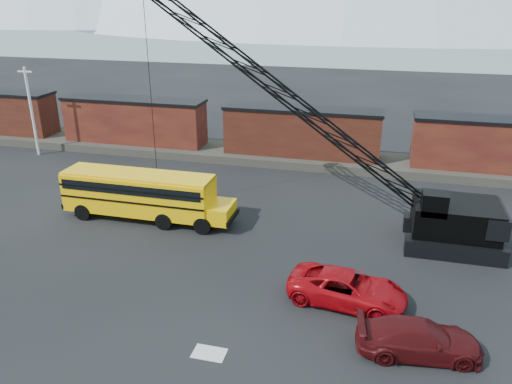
{
  "coord_description": "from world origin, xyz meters",
  "views": [
    {
      "loc": [
        6.62,
        -19.89,
        14.23
      ],
      "look_at": [
        -0.26,
        6.87,
        3.0
      ],
      "focal_mm": 35.0,
      "sensor_mm": 36.0,
      "label": 1
    }
  ],
  "objects_px": {
    "school_bus": "(144,194)",
    "red_pickup": "(347,288)",
    "crawler_crane": "(300,107)",
    "maroon_suv": "(419,339)"
  },
  "relations": [
    {
      "from": "school_bus",
      "to": "red_pickup",
      "type": "relative_size",
      "value": 2.03
    },
    {
      "from": "maroon_suv",
      "to": "school_bus",
      "type": "bearing_deg",
      "value": 53.13
    },
    {
      "from": "crawler_crane",
      "to": "school_bus",
      "type": "bearing_deg",
      "value": -170.9
    },
    {
      "from": "school_bus",
      "to": "crawler_crane",
      "type": "distance_m",
      "value": 11.72
    },
    {
      "from": "red_pickup",
      "to": "crawler_crane",
      "type": "relative_size",
      "value": 0.25
    },
    {
      "from": "school_bus",
      "to": "red_pickup",
      "type": "xyz_separation_m",
      "value": [
        13.84,
        -6.38,
        -1.0
      ]
    },
    {
      "from": "school_bus",
      "to": "red_pickup",
      "type": "distance_m",
      "value": 15.28
    },
    {
      "from": "red_pickup",
      "to": "maroon_suv",
      "type": "relative_size",
      "value": 1.11
    },
    {
      "from": "maroon_suv",
      "to": "crawler_crane",
      "type": "xyz_separation_m",
      "value": [
        -7.11,
        10.99,
        7.05
      ]
    },
    {
      "from": "red_pickup",
      "to": "maroon_suv",
      "type": "bearing_deg",
      "value": -125.92
    }
  ]
}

